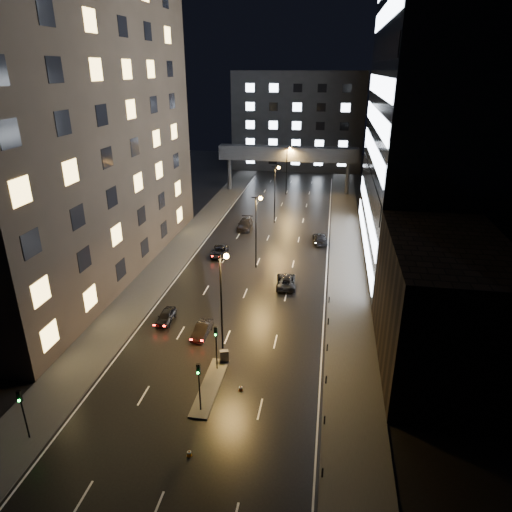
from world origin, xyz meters
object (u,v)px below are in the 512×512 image
object	(u,v)px
car_away_a	(166,316)
car_toward_b	(320,238)
car_away_c	(219,251)
car_toward_a	(286,281)
car_away_d	(245,224)
car_away_b	(202,330)
utility_cabinet	(224,356)

from	to	relation	value
car_away_a	car_toward_b	distance (m)	31.38
car_away_c	car_toward_a	xyz separation A→B (m)	(10.74, -8.46, 0.05)
car_away_d	car_away_c	bearing A→B (deg)	-99.17
car_toward_b	car_toward_a	bearing A→B (deg)	69.23
car_away_a	car_away_b	distance (m)	5.06
car_away_b	utility_cabinet	world-z (taller)	utility_cabinet
car_away_a	utility_cabinet	size ratio (longest dim) A/B	3.21
car_away_a	car_away_d	size ratio (longest dim) A/B	0.67
car_away_a	car_toward_a	world-z (taller)	car_toward_a
car_away_a	utility_cabinet	world-z (taller)	utility_cabinet
car_away_d	car_toward_b	size ratio (longest dim) A/B	1.11
car_away_c	car_away_a	bearing A→B (deg)	-97.29
car_toward_a	car_toward_b	bearing A→B (deg)	-108.01
car_toward_a	utility_cabinet	xyz separation A→B (m)	(-4.01, -17.16, 0.03)
car_away_a	car_away_b	size ratio (longest dim) A/B	0.97
car_away_d	utility_cabinet	distance (m)	38.44
car_away_c	car_away_d	xyz separation A→B (m)	(1.50, 12.46, 0.16)
car_toward_a	car_toward_b	distance (m)	16.72
car_away_a	car_toward_a	distance (m)	16.17
car_away_c	utility_cabinet	size ratio (longest dim) A/B	4.05
car_away_b	car_toward_a	size ratio (longest dim) A/B	0.76
car_away_c	car_away_d	world-z (taller)	car_away_d
car_away_b	utility_cabinet	bearing A→B (deg)	-49.74
car_away_b	car_toward_b	size ratio (longest dim) A/B	0.77
car_away_d	utility_cabinet	world-z (taller)	car_away_d
utility_cabinet	car_away_b	bearing A→B (deg)	106.52
car_away_d	car_toward_a	bearing A→B (deg)	-68.49
car_away_d	car_toward_a	size ratio (longest dim) A/B	1.10
car_away_c	car_toward_a	bearing A→B (deg)	-41.86
car_away_b	utility_cabinet	size ratio (longest dim) A/B	3.32
car_toward_b	car_away_d	bearing A→B (deg)	-27.60
car_away_a	car_away_c	distance (m)	19.37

